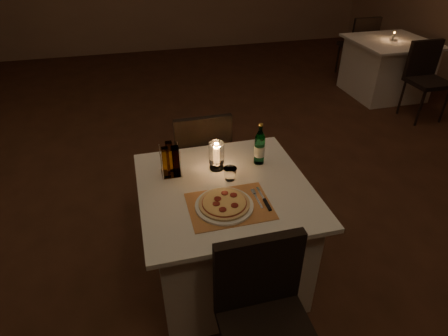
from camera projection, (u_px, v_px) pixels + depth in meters
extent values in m
cube|color=#432415|center=(220.00, 225.00, 3.03)|extent=(8.00, 10.00, 0.02)
cube|color=silver|center=(225.00, 235.00, 2.41)|extent=(0.88, 0.88, 0.71)
cube|color=silver|center=(225.00, 189.00, 2.21)|extent=(1.00, 1.00, 0.03)
cube|color=black|center=(258.00, 272.00, 1.73)|extent=(0.42, 0.05, 0.42)
cylinder|color=black|center=(285.00, 327.00, 2.01)|extent=(0.03, 0.03, 0.44)
cube|color=black|center=(200.00, 158.00, 3.00)|extent=(0.42, 0.42, 0.05)
cube|color=black|center=(204.00, 144.00, 2.72)|extent=(0.42, 0.05, 0.42)
cylinder|color=black|center=(216.00, 168.00, 3.30)|extent=(0.03, 0.03, 0.44)
cylinder|color=black|center=(178.00, 174.00, 3.23)|extent=(0.03, 0.03, 0.44)
cylinder|color=black|center=(226.00, 191.00, 3.03)|extent=(0.03, 0.03, 0.44)
cylinder|color=black|center=(184.00, 197.00, 2.96)|extent=(0.03, 0.03, 0.44)
cube|color=#C47D44|center=(230.00, 206.00, 2.05)|extent=(0.45, 0.34, 0.00)
cylinder|color=white|center=(224.00, 206.00, 2.04)|extent=(0.32, 0.32, 0.01)
cylinder|color=#D8B77F|center=(224.00, 204.00, 2.03)|extent=(0.28, 0.28, 0.01)
cylinder|color=maroon|center=(224.00, 203.00, 2.03)|extent=(0.24, 0.24, 0.00)
cylinder|color=#EACC7F|center=(224.00, 202.00, 2.02)|extent=(0.24, 0.24, 0.00)
cylinder|color=maroon|center=(234.00, 195.00, 2.07)|extent=(0.04, 0.04, 0.00)
cylinder|color=maroon|center=(225.00, 193.00, 2.09)|extent=(0.04, 0.04, 0.00)
cylinder|color=maroon|center=(218.00, 199.00, 2.04)|extent=(0.04, 0.04, 0.00)
cylinder|color=maroon|center=(216.00, 204.00, 2.01)|extent=(0.04, 0.04, 0.00)
cylinder|color=maroon|center=(223.00, 210.00, 1.97)|extent=(0.04, 0.04, 0.00)
cylinder|color=maroon|center=(235.00, 205.00, 1.99)|extent=(0.04, 0.04, 0.00)
cube|color=silver|center=(258.00, 201.00, 2.08)|extent=(0.01, 0.14, 0.00)
cube|color=silver|center=(253.00, 192.00, 2.15)|extent=(0.02, 0.05, 0.00)
cube|color=black|center=(267.00, 205.00, 2.04)|extent=(0.02, 0.10, 0.01)
cube|color=silver|center=(261.00, 193.00, 2.14)|extent=(0.01, 0.12, 0.00)
cylinder|color=#5DAC79|center=(259.00, 150.00, 2.37)|extent=(0.06, 0.06, 0.19)
cylinder|color=#5DAC79|center=(261.00, 128.00, 2.28)|extent=(0.02, 0.02, 0.04)
cylinder|color=gold|center=(261.00, 125.00, 2.27)|extent=(0.03, 0.03, 0.01)
cylinder|color=silver|center=(259.00, 151.00, 2.37)|extent=(0.07, 0.07, 0.07)
cylinder|color=white|center=(217.00, 168.00, 2.36)|extent=(0.09, 0.09, 0.01)
cylinder|color=white|center=(217.00, 165.00, 2.35)|extent=(0.02, 0.02, 0.04)
cylinder|color=white|center=(216.00, 153.00, 2.30)|extent=(0.10, 0.10, 0.14)
cylinder|color=white|center=(216.00, 155.00, 2.31)|extent=(0.03, 0.03, 0.10)
ellipsoid|color=orange|center=(216.00, 146.00, 2.27)|extent=(0.02, 0.02, 0.03)
cube|color=white|center=(172.00, 173.00, 2.31)|extent=(0.12, 0.12, 0.01)
cylinder|color=white|center=(162.00, 167.00, 2.20)|extent=(0.01, 0.01, 0.18)
cylinder|color=white|center=(181.00, 164.00, 2.23)|extent=(0.01, 0.01, 0.18)
cylinder|color=white|center=(160.00, 157.00, 2.29)|extent=(0.01, 0.01, 0.18)
cylinder|color=white|center=(178.00, 155.00, 2.32)|extent=(0.01, 0.01, 0.18)
cube|color=#BF8C33|center=(166.00, 162.00, 2.22)|extent=(0.04, 0.04, 0.20)
cube|color=#3F1E14|center=(176.00, 161.00, 2.24)|extent=(0.04, 0.04, 0.20)
cube|color=#BF8C33|center=(170.00, 157.00, 2.28)|extent=(0.04, 0.04, 0.20)
cube|color=silver|center=(386.00, 69.00, 5.10)|extent=(0.88, 0.88, 0.71)
cube|color=silver|center=(392.00, 42.00, 4.90)|extent=(1.00, 1.00, 0.03)
cube|color=black|center=(428.00, 82.00, 4.40)|extent=(0.42, 0.42, 0.05)
cube|color=black|center=(423.00, 58.00, 4.42)|extent=(0.42, 0.05, 0.42)
cylinder|color=black|center=(420.00, 108.00, 4.36)|extent=(0.03, 0.03, 0.44)
cylinder|color=black|center=(444.00, 105.00, 4.43)|extent=(0.03, 0.03, 0.44)
cylinder|color=black|center=(401.00, 97.00, 4.63)|extent=(0.03, 0.03, 0.44)
cylinder|color=black|center=(425.00, 95.00, 4.70)|extent=(0.03, 0.03, 0.44)
cube|color=black|center=(356.00, 46.00, 5.69)|extent=(0.42, 0.42, 0.05)
cube|color=black|center=(366.00, 33.00, 5.41)|extent=(0.42, 0.05, 0.42)
cylinder|color=black|center=(357.00, 57.00, 6.00)|extent=(0.03, 0.03, 0.44)
cylinder|color=black|center=(338.00, 59.00, 5.92)|extent=(0.03, 0.03, 0.44)
cylinder|color=black|center=(369.00, 64.00, 5.72)|extent=(0.03, 0.03, 0.44)
cylinder|color=black|center=(349.00, 65.00, 5.65)|extent=(0.03, 0.03, 0.44)
cylinder|color=white|center=(393.00, 37.00, 4.87)|extent=(0.03, 0.03, 0.09)
ellipsoid|color=orange|center=(395.00, 33.00, 4.84)|extent=(0.01, 0.01, 0.02)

